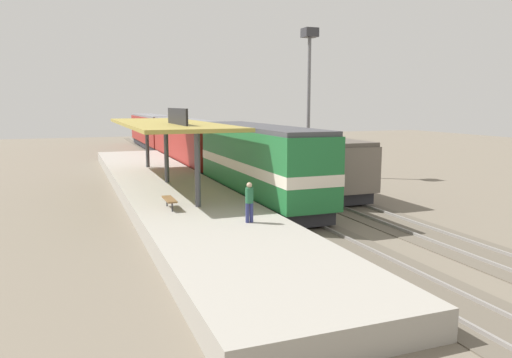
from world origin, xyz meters
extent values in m
plane|color=#706656|center=(2.00, 0.00, 0.00)|extent=(120.00, 120.00, 0.00)
cube|color=#5F5649|center=(0.00, 0.00, 0.02)|extent=(3.20, 110.00, 0.04)
cube|color=gray|center=(-0.72, 0.00, 0.08)|extent=(0.10, 110.00, 0.16)
cube|color=gray|center=(0.72, 0.00, 0.08)|extent=(0.10, 110.00, 0.16)
cube|color=#5F5649|center=(4.60, 0.00, 0.02)|extent=(3.20, 110.00, 0.04)
cube|color=gray|center=(3.88, 0.00, 0.08)|extent=(0.10, 110.00, 0.16)
cube|color=gray|center=(5.32, 0.00, 0.08)|extent=(0.10, 110.00, 0.16)
cube|color=#9E998E|center=(-4.60, 0.00, 0.45)|extent=(6.00, 44.00, 0.90)
cylinder|color=#47474C|center=(-4.60, -8.00, 2.70)|extent=(0.28, 0.28, 3.60)
cylinder|color=#47474C|center=(-4.60, 0.00, 2.70)|extent=(0.28, 0.28, 3.60)
cylinder|color=#47474C|center=(-4.60, 8.00, 2.70)|extent=(0.28, 0.28, 3.60)
cube|color=#A38E3D|center=(-4.60, 0.00, 4.60)|extent=(5.20, 18.00, 0.20)
cube|color=black|center=(-4.60, -3.60, 5.15)|extent=(0.12, 4.80, 0.90)
cylinder|color=#333338|center=(-6.00, -8.68, 1.11)|extent=(0.07, 0.07, 0.42)
cylinder|color=#333338|center=(-6.00, -7.38, 1.11)|extent=(0.07, 0.07, 0.42)
cube|color=brown|center=(-6.00, -8.03, 1.36)|extent=(0.44, 1.70, 0.08)
cube|color=#28282D|center=(0.00, -4.26, 0.51)|extent=(2.60, 13.60, 0.70)
cube|color=#1E6B33|center=(0.00, -4.26, 2.61)|extent=(2.90, 14.40, 3.50)
cube|color=#424247|center=(0.00, -4.26, 4.48)|extent=(2.78, 14.11, 0.24)
cube|color=beige|center=(0.00, -4.26, 2.35)|extent=(2.93, 14.43, 0.56)
cube|color=#28282D|center=(0.00, 13.74, 0.51)|extent=(2.60, 19.20, 0.70)
cube|color=maroon|center=(0.00, 13.74, 2.51)|extent=(2.90, 20.00, 3.30)
cube|color=slate|center=(0.00, 13.74, 4.28)|extent=(2.78, 19.60, 0.24)
cube|color=#28282D|center=(0.00, 34.54, 0.51)|extent=(2.60, 19.20, 0.70)
cube|color=maroon|center=(0.00, 34.54, 2.51)|extent=(2.90, 20.00, 3.30)
cube|color=slate|center=(0.00, 34.54, 4.28)|extent=(2.78, 19.60, 0.24)
cube|color=#28282D|center=(4.60, -1.85, 0.51)|extent=(2.50, 11.20, 0.70)
cube|color=#6B6056|center=(4.60, -1.85, 2.16)|extent=(2.80, 12.00, 2.60)
cube|color=#554D45|center=(4.60, -1.85, 3.58)|extent=(2.69, 11.76, 0.24)
cylinder|color=slate|center=(7.80, 4.79, 5.50)|extent=(0.28, 0.28, 11.00)
cube|color=#333338|center=(7.80, 4.79, 11.35)|extent=(1.10, 1.10, 0.70)
cylinder|color=navy|center=(-3.47, -11.93, 1.32)|extent=(0.16, 0.16, 0.84)
cylinder|color=navy|center=(-3.29, -11.93, 1.32)|extent=(0.16, 0.16, 0.84)
cylinder|color=#23603D|center=(-3.38, -11.93, 2.06)|extent=(0.34, 0.34, 0.64)
sphere|color=tan|center=(-3.38, -11.93, 2.50)|extent=(0.23, 0.23, 0.23)
camera|label=1|loc=(-10.30, -30.86, 5.85)|focal=34.47mm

